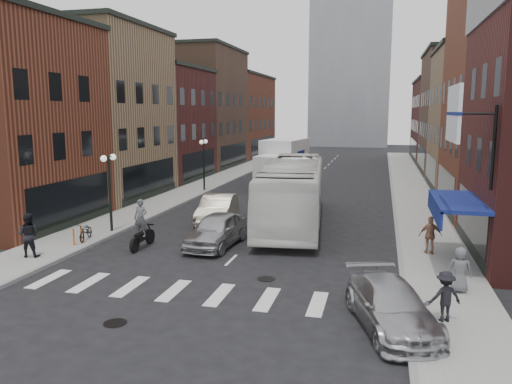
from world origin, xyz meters
TOP-DOWN VIEW (x-y plane):
  - ground at (0.00, 0.00)m, footprint 160.00×160.00m
  - sidewalk_left at (-8.50, 22.00)m, footprint 3.00×74.00m
  - sidewalk_right at (8.50, 22.00)m, footprint 3.00×74.00m
  - curb_left at (-7.00, 22.00)m, footprint 0.20×74.00m
  - curb_right at (7.00, 22.00)m, footprint 0.20×74.00m
  - crosswalk_stripes at (0.00, -3.00)m, footprint 12.00×2.20m
  - bldg_left_mid_a at (-14.99, 14.00)m, footprint 10.30×10.20m
  - bldg_left_mid_b at (-14.99, 24.00)m, footprint 10.30×10.20m
  - bldg_left_far_a at (-14.99, 35.00)m, footprint 10.30×12.20m
  - bldg_left_far_b at (-14.99, 49.00)m, footprint 10.30×16.20m
  - bldg_right_mid_b at (14.99, 24.00)m, footprint 10.30×10.20m
  - bldg_right_far_a at (14.99, 35.00)m, footprint 10.30×12.20m
  - bldg_right_far_b at (14.99, 49.00)m, footprint 10.30×16.20m
  - awning_blue at (8.93, 2.50)m, footprint 1.80×5.00m
  - billboard_sign at (8.59, 0.50)m, footprint 1.52×3.00m
  - distant_tower at (0.00, 78.00)m, footprint 14.00×14.00m
  - streetlamp_near at (-7.40, 4.00)m, footprint 0.32×1.22m
  - streetlamp_far at (-7.40, 18.00)m, footprint 0.32×1.22m
  - bike_rack at (-7.60, 1.30)m, footprint 0.08×0.68m
  - box_truck at (-1.97, 22.24)m, footprint 3.41×9.29m
  - motorcycle_rider at (-4.56, 1.80)m, footprint 0.65×2.27m
  - transit_bus at (1.33, 8.50)m, footprint 4.44×13.36m
  - sedan_left_near at (-1.33, 3.00)m, footprint 2.15×4.72m
  - sedan_left_far at (-2.79, 7.59)m, footprint 2.32×5.09m
  - curb_car at (6.50, -4.31)m, footprint 3.25×5.02m
  - parked_bicycle at (-7.59, 1.97)m, footprint 0.92×1.67m
  - ped_left_solo at (-8.35, -1.06)m, footprint 1.01×0.72m
  - ped_right_a at (8.03, -3.76)m, footprint 1.09×0.81m
  - ped_right_b at (8.25, 3.58)m, footprint 1.03×0.63m
  - ped_right_c at (8.81, -1.07)m, footprint 0.82×0.57m

SIDE VIEW (x-z plane):
  - ground at x=0.00m, z-range 0.00..0.00m
  - curb_left at x=-7.00m, z-range -0.08..0.08m
  - curb_right at x=7.00m, z-range -0.08..0.08m
  - crosswalk_stripes at x=0.00m, z-range -0.01..0.01m
  - sidewalk_left at x=-8.50m, z-range 0.00..0.15m
  - sidewalk_right at x=8.50m, z-range 0.00..0.15m
  - bike_rack at x=-7.60m, z-range 0.15..0.95m
  - parked_bicycle at x=-7.59m, z-range 0.15..0.98m
  - curb_car at x=6.50m, z-range 0.00..1.35m
  - sedan_left_near at x=-1.33m, z-range 0.00..1.57m
  - sedan_left_far at x=-2.79m, z-range 0.00..1.62m
  - ped_right_a at x=8.03m, z-range 0.15..1.67m
  - ped_right_c at x=8.81m, z-range 0.15..1.73m
  - ped_right_b at x=8.25m, z-range 0.15..1.80m
  - motorcycle_rider at x=-4.56m, z-range -0.07..2.23m
  - ped_left_solo at x=-8.35m, z-range 0.15..2.04m
  - transit_bus at x=1.33m, z-range 0.00..3.65m
  - box_truck at x=-1.97m, z-range -0.02..3.91m
  - awning_blue at x=8.93m, z-range 2.24..3.02m
  - streetlamp_near at x=-7.40m, z-range 0.86..4.97m
  - streetlamp_far at x=-7.40m, z-range 0.86..4.97m
  - bldg_right_far_b at x=14.99m, z-range 0.00..10.30m
  - bldg_left_mid_b at x=-14.99m, z-range 0.00..10.30m
  - bldg_left_far_b at x=-14.99m, z-range 0.00..11.30m
  - bldg_right_mid_b at x=14.99m, z-range 0.00..11.30m
  - billboard_sign at x=8.59m, z-range 4.28..7.98m
  - bldg_right_far_a at x=14.99m, z-range 0.00..12.30m
  - bldg_left_mid_a at x=-14.99m, z-range 0.00..12.30m
  - bldg_left_far_a at x=-14.99m, z-range 0.00..13.30m
  - distant_tower at x=0.00m, z-range 0.00..50.00m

